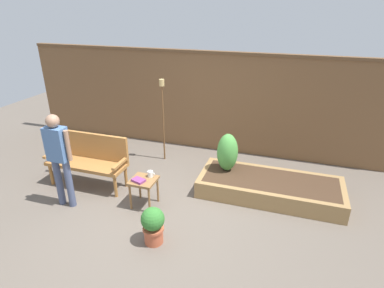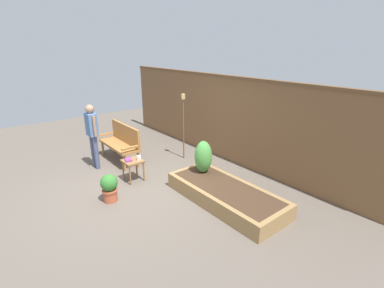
{
  "view_description": "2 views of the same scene",
  "coord_description": "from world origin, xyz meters",
  "views": [
    {
      "loc": [
        1.8,
        -3.82,
        3.04
      ],
      "look_at": [
        0.29,
        0.8,
        0.87
      ],
      "focal_mm": 29.68,
      "sensor_mm": 36.0,
      "label": 1
    },
    {
      "loc": [
        4.86,
        -2.42,
        2.83
      ],
      "look_at": [
        0.63,
        1.01,
        0.9
      ],
      "focal_mm": 26.04,
      "sensor_mm": 36.0,
      "label": 2
    }
  ],
  "objects": [
    {
      "name": "tiki_torch",
      "position": [
        -0.63,
        1.74,
        1.17
      ],
      "size": [
        0.1,
        0.1,
        1.71
      ],
      "color": "brown",
      "rests_on": "ground_plane"
    },
    {
      "name": "ground_plane",
      "position": [
        0.0,
        0.0,
        0.0
      ],
      "size": [
        14.0,
        14.0,
        0.0
      ],
      "primitive_type": "plane",
      "color": "#60564C"
    },
    {
      "name": "fence_back",
      "position": [
        0.0,
        2.6,
        1.09
      ],
      "size": [
        8.4,
        0.14,
        2.16
      ],
      "color": "brown",
      "rests_on": "ground_plane"
    },
    {
      "name": "cup_on_table",
      "position": [
        -0.22,
        0.21,
        0.53
      ],
      "size": [
        0.13,
        0.09,
        0.1
      ],
      "color": "white",
      "rests_on": "side_table"
    },
    {
      "name": "shrub_near_bench",
      "position": [
        0.83,
        1.15,
        0.64
      ],
      "size": [
        0.37,
        0.37,
        0.69
      ],
      "color": "brown",
      "rests_on": "raised_planter_bed"
    },
    {
      "name": "garden_bench",
      "position": [
        -1.53,
        0.43,
        0.54
      ],
      "size": [
        1.44,
        0.48,
        0.94
      ],
      "color": "#A87038",
      "rests_on": "ground_plane"
    },
    {
      "name": "person_by_bench",
      "position": [
        -1.51,
        -0.3,
        0.93
      ],
      "size": [
        0.47,
        0.2,
        1.56
      ],
      "color": "#475170",
      "rests_on": "ground_plane"
    },
    {
      "name": "potted_boxwood",
      "position": [
        0.22,
        -0.68,
        0.3
      ],
      "size": [
        0.32,
        0.32,
        0.55
      ],
      "color": "#B75638",
      "rests_on": "ground_plane"
    },
    {
      "name": "raised_planter_bed",
      "position": [
        1.62,
        1.03,
        0.15
      ],
      "size": [
        2.4,
        1.0,
        0.3
      ],
      "color": "#997547",
      "rests_on": "ground_plane"
    },
    {
      "name": "side_table",
      "position": [
        -0.29,
        0.09,
        0.4
      ],
      "size": [
        0.4,
        0.4,
        0.48
      ],
      "color": "olive",
      "rests_on": "ground_plane"
    },
    {
      "name": "book_on_table",
      "position": [
        -0.34,
        0.01,
        0.5
      ],
      "size": [
        0.23,
        0.19,
        0.04
      ],
      "primitive_type": "cube",
      "rotation": [
        0.0,
        0.0,
        -0.31
      ],
      "color": "#7F3875",
      "rests_on": "side_table"
    }
  ]
}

